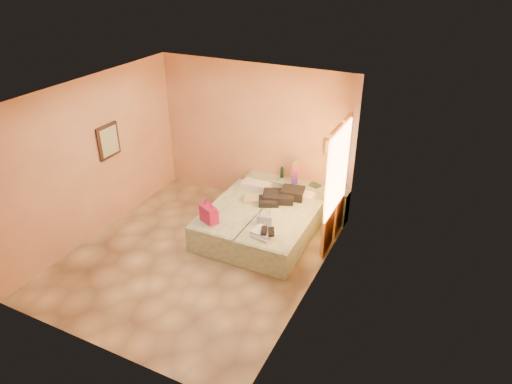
% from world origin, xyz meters
% --- Properties ---
extents(ground, '(4.50, 4.50, 0.00)m').
position_xyz_m(ground, '(0.00, 0.00, 0.00)').
color(ground, tan).
rests_on(ground, ground).
extents(room_walls, '(4.02, 4.51, 2.81)m').
position_xyz_m(room_walls, '(0.21, 0.57, 1.79)').
color(room_walls, tan).
rests_on(room_walls, ground).
extents(headboard_ledge, '(2.05, 0.30, 0.65)m').
position_xyz_m(headboard_ledge, '(0.98, 2.10, 0.33)').
color(headboard_ledge, '#A6B493').
rests_on(headboard_ledge, ground).
extents(bed_left, '(0.93, 2.01, 0.50)m').
position_xyz_m(bed_left, '(0.24, 1.05, 0.25)').
color(bed_left, beige).
rests_on(bed_left, ground).
extents(bed_right, '(0.93, 2.01, 0.50)m').
position_xyz_m(bed_right, '(1.14, 1.05, 0.25)').
color(bed_right, beige).
rests_on(bed_right, ground).
extents(water_bottle, '(0.08, 0.08, 0.22)m').
position_xyz_m(water_bottle, '(0.63, 2.18, 0.76)').
color(water_bottle, '#143923').
rests_on(water_bottle, headboard_ledge).
extents(rainbow_box, '(0.15, 0.15, 0.50)m').
position_xyz_m(rainbow_box, '(0.94, 2.07, 0.90)').
color(rainbow_box, '#AC1548').
rests_on(rainbow_box, headboard_ledge).
extents(small_dish, '(0.14, 0.14, 0.03)m').
position_xyz_m(small_dish, '(0.62, 2.06, 0.66)').
color(small_dish, '#478360').
rests_on(small_dish, headboard_ledge).
extents(green_book, '(0.23, 0.19, 0.03)m').
position_xyz_m(green_book, '(1.33, 2.12, 0.67)').
color(green_book, '#27492E').
rests_on(green_book, headboard_ledge).
extents(flower_vase, '(0.23, 0.23, 0.29)m').
position_xyz_m(flower_vase, '(1.75, 2.03, 0.80)').
color(flower_vase, white).
rests_on(flower_vase, headboard_ledge).
extents(magenta_handbag, '(0.37, 0.30, 0.30)m').
position_xyz_m(magenta_handbag, '(0.06, 0.37, 0.65)').
color(magenta_handbag, '#AC1548').
rests_on(magenta_handbag, bed_left).
extents(khaki_garment, '(0.45, 0.41, 0.06)m').
position_xyz_m(khaki_garment, '(0.44, 1.37, 0.53)').
color(khaki_garment, tan).
rests_on(khaki_garment, bed_left).
extents(clothes_pile, '(0.77, 0.77, 0.18)m').
position_xyz_m(clothes_pile, '(0.88, 1.57, 0.59)').
color(clothes_pile, black).
rests_on(clothes_pile, bed_right).
extents(blue_handbag, '(0.28, 0.16, 0.17)m').
position_xyz_m(blue_handbag, '(0.95, 0.71, 0.58)').
color(blue_handbag, '#3B548F').
rests_on(blue_handbag, bed_right).
extents(towel_stack, '(0.41, 0.37, 0.10)m').
position_xyz_m(towel_stack, '(1.10, 0.36, 0.55)').
color(towel_stack, silver).
rests_on(towel_stack, bed_right).
extents(sandal_pair, '(0.27, 0.31, 0.03)m').
position_xyz_m(sandal_pair, '(1.16, 0.36, 0.61)').
color(sandal_pair, black).
rests_on(sandal_pair, towel_stack).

